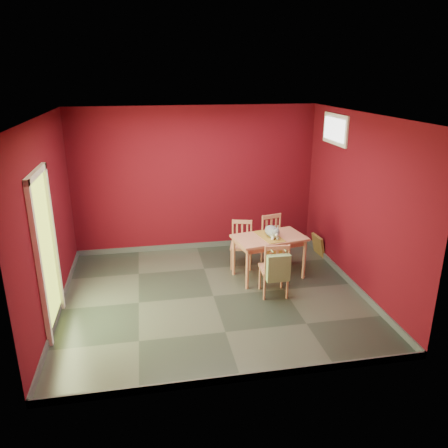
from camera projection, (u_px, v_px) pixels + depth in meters
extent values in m
plane|color=#2D342D|center=(213.00, 296.00, 6.68)|extent=(4.50, 4.50, 0.00)
plane|color=#4E0811|center=(196.00, 180.00, 8.10)|extent=(4.50, 0.00, 4.50)
plane|color=#4E0811|center=(244.00, 271.00, 4.38)|extent=(4.50, 0.00, 4.50)
plane|color=#4E0811|center=(47.00, 221.00, 5.85)|extent=(0.00, 4.00, 4.00)
plane|color=#4E0811|center=(359.00, 204.00, 6.63)|extent=(0.00, 4.00, 4.00)
plane|color=white|center=(212.00, 115.00, 5.80)|extent=(4.50, 4.50, 0.00)
cube|color=#3F4244|center=(197.00, 245.00, 8.51)|extent=(4.50, 0.02, 0.10)
cube|color=#3F4244|center=(242.00, 378.00, 4.82)|extent=(4.50, 0.02, 0.10)
cube|color=#3F4244|center=(60.00, 307.00, 6.28)|extent=(0.03, 4.00, 0.10)
cube|color=#3F4244|center=(350.00, 281.00, 7.05)|extent=(0.03, 4.00, 0.10)
cube|color=#B7D838|center=(46.00, 255.00, 5.59)|extent=(0.02, 0.85, 2.05)
cube|color=white|center=(39.00, 267.00, 5.15)|extent=(0.06, 0.08, 2.13)
cube|color=white|center=(54.00, 239.00, 6.01)|extent=(0.06, 0.08, 2.13)
cube|color=white|center=(36.00, 174.00, 5.24)|extent=(0.06, 1.01, 0.08)
cube|color=white|center=(335.00, 129.00, 7.23)|extent=(0.03, 0.90, 0.50)
cube|color=white|center=(334.00, 129.00, 7.22)|extent=(0.02, 0.76, 0.36)
cube|color=silver|center=(276.00, 228.00, 8.71)|extent=(0.08, 0.02, 0.12)
cube|color=#BC7357|center=(269.00, 238.00, 7.11)|extent=(1.24, 0.87, 0.04)
cube|color=#BC7357|center=(269.00, 242.00, 7.13)|extent=(1.11, 0.73, 0.09)
cylinder|color=#BC7357|center=(247.00, 269.00, 6.81)|extent=(0.05, 0.05, 0.67)
cylinder|color=#BC7357|center=(234.00, 256.00, 7.29)|extent=(0.05, 0.05, 0.67)
cylinder|color=#BC7357|center=(304.00, 259.00, 7.16)|extent=(0.05, 0.05, 0.67)
cylinder|color=#BC7357|center=(288.00, 248.00, 7.64)|extent=(0.05, 0.05, 0.67)
cube|color=olive|center=(269.00, 236.00, 7.10)|extent=(0.40, 0.65, 0.01)
cube|color=olive|center=(275.00, 252.00, 6.87)|extent=(0.29, 0.06, 0.30)
cube|color=#BC7357|center=(241.00, 246.00, 7.59)|extent=(0.46, 0.46, 0.04)
cylinder|color=#BC7357|center=(231.00, 260.00, 7.51)|extent=(0.03, 0.03, 0.37)
cylinder|color=#BC7357|center=(233.00, 253.00, 7.82)|extent=(0.03, 0.03, 0.37)
cylinder|color=#BC7357|center=(250.00, 261.00, 7.49)|extent=(0.03, 0.03, 0.37)
cylinder|color=#BC7357|center=(251.00, 253.00, 7.79)|extent=(0.03, 0.03, 0.37)
cylinder|color=#BC7357|center=(233.00, 231.00, 7.68)|extent=(0.03, 0.03, 0.41)
cylinder|color=#BC7357|center=(251.00, 231.00, 7.66)|extent=(0.03, 0.03, 0.41)
cube|color=#BC7357|center=(242.00, 222.00, 7.61)|extent=(0.34, 0.12, 0.06)
cube|color=#BC7357|center=(237.00, 233.00, 7.69)|extent=(0.04, 0.03, 0.32)
cube|color=#BC7357|center=(242.00, 233.00, 7.68)|extent=(0.04, 0.03, 0.32)
cube|color=#BC7357|center=(247.00, 233.00, 7.67)|extent=(0.04, 0.03, 0.32)
cube|color=#BC7357|center=(276.00, 242.00, 7.68)|extent=(0.49, 0.49, 0.04)
cylinder|color=#BC7357|center=(271.00, 258.00, 7.54)|extent=(0.04, 0.04, 0.40)
cylinder|color=#BC7357|center=(262.00, 251.00, 7.84)|extent=(0.04, 0.04, 0.40)
cylinder|color=#BC7357|center=(289.00, 255.00, 7.67)|extent=(0.04, 0.04, 0.40)
cylinder|color=#BC7357|center=(279.00, 248.00, 7.97)|extent=(0.04, 0.04, 0.40)
cylinder|color=#BC7357|center=(263.00, 227.00, 7.69)|extent=(0.04, 0.04, 0.44)
cylinder|color=#BC7357|center=(280.00, 225.00, 7.82)|extent=(0.04, 0.04, 0.44)
cube|color=#BC7357|center=(272.00, 216.00, 7.70)|extent=(0.37, 0.12, 0.07)
cube|color=#BC7357|center=(266.00, 229.00, 7.73)|extent=(0.04, 0.03, 0.34)
cube|color=#BC7357|center=(271.00, 228.00, 7.77)|extent=(0.04, 0.03, 0.34)
cube|color=#BC7357|center=(276.00, 227.00, 7.81)|extent=(0.04, 0.03, 0.34)
cube|color=#BC7357|center=(274.00, 269.00, 6.63)|extent=(0.43, 0.43, 0.04)
cylinder|color=#BC7357|center=(282.00, 276.00, 6.88)|extent=(0.03, 0.03, 0.40)
cylinder|color=#BC7357|center=(287.00, 287.00, 6.55)|extent=(0.03, 0.03, 0.40)
cylinder|color=#BC7357|center=(260.00, 277.00, 6.84)|extent=(0.03, 0.03, 0.40)
cylinder|color=#BC7357|center=(264.00, 288.00, 6.51)|extent=(0.03, 0.03, 0.40)
cylinder|color=#BC7357|center=(289.00, 259.00, 6.40)|extent=(0.03, 0.03, 0.44)
cylinder|color=#BC7357|center=(265.00, 260.00, 6.36)|extent=(0.03, 0.03, 0.44)
cube|color=#BC7357|center=(278.00, 248.00, 6.32)|extent=(0.37, 0.06, 0.07)
cube|color=#BC7357|center=(283.00, 261.00, 6.41)|extent=(0.04, 0.02, 0.34)
cube|color=#BC7357|center=(277.00, 262.00, 6.40)|extent=(0.04, 0.02, 0.34)
cube|color=#BC7357|center=(271.00, 262.00, 6.39)|extent=(0.04, 0.02, 0.34)
cube|color=#76925D|center=(278.00, 268.00, 6.34)|extent=(0.34, 0.11, 0.41)
cylinder|color=#76925D|center=(272.00, 250.00, 6.30)|extent=(0.02, 0.17, 0.02)
cylinder|color=#76925D|center=(284.00, 249.00, 6.33)|extent=(0.02, 0.17, 0.02)
cube|color=brown|center=(318.00, 245.00, 8.15)|extent=(0.16, 0.39, 0.38)
cube|color=black|center=(318.00, 245.00, 8.15)|extent=(0.10, 0.27, 0.27)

